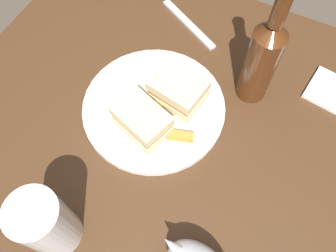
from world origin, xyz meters
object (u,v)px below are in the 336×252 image
at_px(sandwich_half_right, 178,90).
at_px(napkin, 335,93).
at_px(sandwich_half_left, 142,120).
at_px(plate, 154,108).
at_px(pint_glass, 48,225).
at_px(cider_bottle, 262,59).
at_px(fork, 189,24).

relative_size(sandwich_half_right, napkin, 1.02).
height_order(sandwich_half_left, napkin, sandwich_half_left).
xyz_separation_m(plate, sandwich_half_right, (0.03, 0.04, 0.03)).
relative_size(sandwich_half_right, pint_glass, 0.76).
relative_size(plate, cider_bottle, 1.04).
bearing_deg(cider_bottle, napkin, 23.45).
xyz_separation_m(napkin, fork, (-0.35, 0.04, -0.00)).
distance_m(sandwich_half_right, pint_glass, 0.34).
height_order(sandwich_half_right, cider_bottle, cider_bottle).
bearing_deg(napkin, plate, -148.26).
bearing_deg(plate, sandwich_half_right, 48.88).
height_order(plate, cider_bottle, cider_bottle).
bearing_deg(sandwich_half_right, plate, -131.12).
distance_m(sandwich_half_left, pint_glass, 0.24).
distance_m(plate, pint_glass, 0.30).
bearing_deg(pint_glass, plate, 83.67).
distance_m(pint_glass, fork, 0.53).
height_order(sandwich_half_left, pint_glass, pint_glass).
xyz_separation_m(plate, sandwich_half_left, (0.00, -0.05, 0.04)).
bearing_deg(pint_glass, cider_bottle, 65.35).
relative_size(pint_glass, cider_bottle, 0.54).
bearing_deg(sandwich_half_left, plate, 93.91).
relative_size(sandwich_half_right, cider_bottle, 0.41).
height_order(plate, fork, plate).
distance_m(pint_glass, cider_bottle, 0.46).
xyz_separation_m(plate, cider_bottle, (0.16, 0.13, 0.10)).
bearing_deg(napkin, sandwich_half_left, -141.71).
bearing_deg(sandwich_half_left, pint_glass, -98.55).
xyz_separation_m(sandwich_half_left, fork, (-0.04, 0.29, -0.04)).
relative_size(cider_bottle, fork, 1.53).
xyz_separation_m(pint_glass, cider_bottle, (0.19, 0.42, 0.04)).
xyz_separation_m(sandwich_half_left, napkin, (0.32, 0.25, -0.04)).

